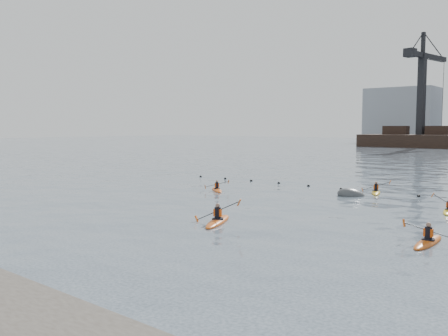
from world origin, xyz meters
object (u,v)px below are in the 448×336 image
at_px(kayaker_2, 217,189).
at_px(mooring_buoy, 351,196).
at_px(kayaker_0, 218,221).
at_px(kayaker_4, 428,241).
at_px(kayaker_5, 376,192).

relative_size(kayaker_2, mooring_buoy, 1.24).
bearing_deg(kayaker_0, kayaker_4, -10.73).
distance_m(kayaker_4, mooring_buoy, 14.05).
relative_size(kayaker_5, mooring_buoy, 1.49).
bearing_deg(kayaker_4, kayaker_0, 13.34).
height_order(kayaker_2, kayaker_5, kayaker_5).
height_order(kayaker_0, kayaker_4, kayaker_0).
height_order(kayaker_0, mooring_buoy, kayaker_0).
relative_size(kayaker_0, kayaker_2, 1.39).
distance_m(kayaker_0, kayaker_5, 16.18).
distance_m(kayaker_2, kayaker_5, 12.06).
bearing_deg(kayaker_5, kayaker_4, -81.47).
bearing_deg(kayaker_2, kayaker_5, -17.03).
relative_size(kayaker_4, mooring_buoy, 1.56).
distance_m(kayaker_2, mooring_buoy, 10.15).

